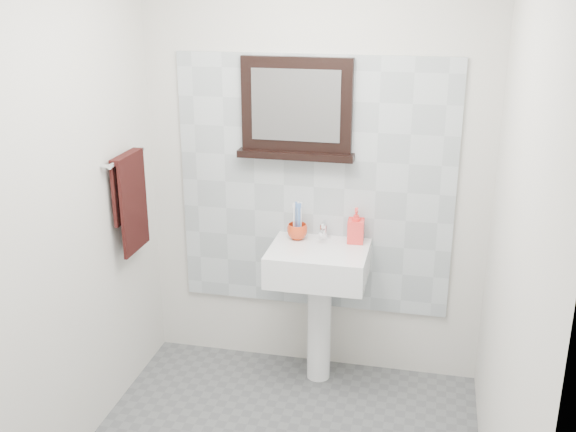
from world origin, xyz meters
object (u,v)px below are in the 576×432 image
object	(u,v)px
toothbrush_cup	(297,232)
framed_mirror	(297,111)
soap_dispenser	(356,225)
hand_towel	(130,195)
pedestal_sink	(319,278)

from	to	relation	value
toothbrush_cup	framed_mirror	bearing A→B (deg)	106.53
soap_dispenser	framed_mirror	distance (m)	0.73
soap_dispenser	hand_towel	size ratio (longest dim) A/B	0.37
soap_dispenser	framed_mirror	xyz separation A→B (m)	(-0.36, 0.06, 0.63)
pedestal_sink	soap_dispenser	size ratio (longest dim) A/B	4.72
pedestal_sink	soap_dispenser	xyz separation A→B (m)	(0.19, 0.13, 0.29)
pedestal_sink	hand_towel	distance (m)	1.15
pedestal_sink	hand_towel	size ratio (longest dim) A/B	1.75
toothbrush_cup	framed_mirror	xyz separation A→B (m)	(-0.02, 0.08, 0.69)
hand_towel	framed_mirror	bearing A→B (deg)	25.87
pedestal_sink	hand_towel	bearing A→B (deg)	-167.65
framed_mirror	hand_towel	world-z (taller)	framed_mirror
toothbrush_cup	soap_dispenser	distance (m)	0.34
pedestal_sink	toothbrush_cup	size ratio (longest dim) A/B	8.28
pedestal_sink	framed_mirror	distance (m)	0.95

